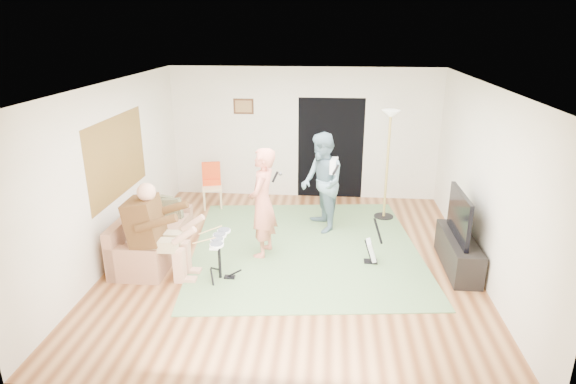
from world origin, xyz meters
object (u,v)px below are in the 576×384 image
object	(u,v)px
guitarist	(322,183)
tv_cabinet	(458,252)
singer	(263,203)
guitar_spare	(372,250)
torchiere_lamp	(389,146)
drum_kit	(220,260)
television	(460,215)
dining_chair	(213,192)
sofa	(149,240)

from	to	relation	value
guitarist	tv_cabinet	distance (m)	2.52
singer	guitar_spare	world-z (taller)	singer
torchiere_lamp	guitarist	bearing A→B (deg)	-151.01
drum_kit	tv_cabinet	bearing A→B (deg)	10.43
torchiere_lamp	television	xyz separation A→B (m)	(0.86, -1.92, -0.56)
television	torchiere_lamp	bearing A→B (deg)	114.01
drum_kit	singer	distance (m)	1.13
guitar_spare	dining_chair	bearing A→B (deg)	144.13
sofa	drum_kit	distance (m)	1.44
drum_kit	tv_cabinet	world-z (taller)	drum_kit
guitarist	torchiere_lamp	world-z (taller)	torchiere_lamp
dining_chair	tv_cabinet	size ratio (longest dim) A/B	0.64
guitar_spare	torchiere_lamp	bearing A→B (deg)	78.68
drum_kit	singer	size ratio (longest dim) A/B	0.39
drum_kit	guitarist	xyz separation A→B (m)	(1.41, 1.91, 0.58)
television	sofa	bearing A→B (deg)	179.93
singer	torchiere_lamp	size ratio (longest dim) A/B	0.85
singer	dining_chair	distance (m)	2.46
singer	tv_cabinet	bearing A→B (deg)	96.70
tv_cabinet	television	world-z (taller)	television
singer	guitar_spare	xyz separation A→B (m)	(1.70, -0.15, -0.66)
guitar_spare	sofa	bearing A→B (deg)	-179.50
sofa	singer	world-z (taller)	singer
singer	dining_chair	world-z (taller)	singer
television	guitarist	bearing A→B (deg)	148.23
dining_chair	tv_cabinet	distance (m)	4.81
drum_kit	sofa	bearing A→B (deg)	153.13
guitarist	torchiere_lamp	distance (m)	1.45
television	guitar_spare	bearing A→B (deg)	178.31
sofa	guitarist	size ratio (longest dim) A/B	1.06
guitarist	tv_cabinet	size ratio (longest dim) A/B	1.25
drum_kit	torchiere_lamp	world-z (taller)	torchiere_lamp
torchiere_lamp	television	bearing A→B (deg)	-65.99
guitarist	television	world-z (taller)	guitarist
drum_kit	television	bearing A→B (deg)	10.57
guitar_spare	tv_cabinet	xyz separation A→B (m)	(1.28, -0.04, 0.04)
drum_kit	guitarist	world-z (taller)	guitarist
sofa	guitar_spare	distance (m)	3.50
torchiere_lamp	tv_cabinet	bearing A→B (deg)	-64.76
tv_cabinet	television	xyz separation A→B (m)	(-0.05, 0.00, 0.60)
sofa	guitar_spare	xyz separation A→B (m)	(3.50, 0.03, -0.04)
singer	tv_cabinet	world-z (taller)	singer
drum_kit	guitarist	distance (m)	2.44
dining_chair	television	distance (m)	4.80
torchiere_lamp	guitar_spare	bearing A→B (deg)	-101.32
torchiere_lamp	television	size ratio (longest dim) A/B	1.89
torchiere_lamp	tv_cabinet	world-z (taller)	torchiere_lamp
singer	guitarist	size ratio (longest dim) A/B	1.00
drum_kit	dining_chair	distance (m)	2.95
dining_chair	tv_cabinet	bearing A→B (deg)	-41.63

